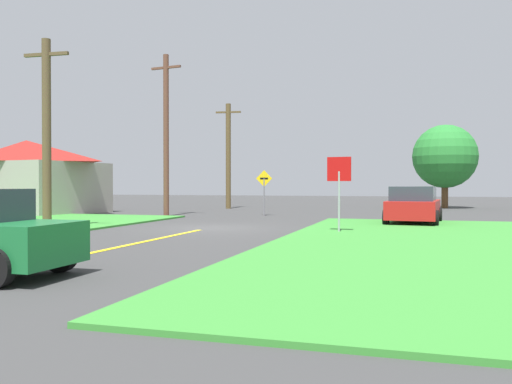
{
  "coord_description": "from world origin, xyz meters",
  "views": [
    {
      "loc": [
        7.66,
        -19.31,
        1.7
      ],
      "look_at": [
        0.92,
        3.28,
        1.37
      ],
      "focal_mm": 37.18,
      "sensor_mm": 36.0,
      "label": 1
    }
  ],
  "objects_px": {
    "utility_pole_near": "(47,132)",
    "direction_sign": "(264,187)",
    "utility_pole_mid": "(166,133)",
    "barn": "(26,177)",
    "utility_pole_far": "(228,155)",
    "stop_sign": "(339,179)",
    "car_on_crossroad": "(414,205)",
    "oak_tree_left": "(445,157)"
  },
  "relations": [
    {
      "from": "utility_pole_far",
      "to": "direction_sign",
      "type": "xyz_separation_m",
      "value": [
        4.8,
        -7.68,
        -2.25
      ]
    },
    {
      "from": "utility_pole_far",
      "to": "barn",
      "type": "height_order",
      "value": "utility_pole_far"
    },
    {
      "from": "utility_pole_near",
      "to": "barn",
      "type": "distance_m",
      "value": 13.79
    },
    {
      "from": "direction_sign",
      "to": "oak_tree_left",
      "type": "xyz_separation_m",
      "value": [
        9.96,
        12.71,
        2.18
      ]
    },
    {
      "from": "utility_pole_near",
      "to": "utility_pole_mid",
      "type": "distance_m",
      "value": 9.53
    },
    {
      "from": "stop_sign",
      "to": "utility_pole_far",
      "type": "xyz_separation_m",
      "value": [
        -10.15,
        17.14,
        1.9
      ]
    },
    {
      "from": "car_on_crossroad",
      "to": "utility_pole_near",
      "type": "distance_m",
      "value": 15.05
    },
    {
      "from": "car_on_crossroad",
      "to": "direction_sign",
      "type": "xyz_separation_m",
      "value": [
        -7.81,
        4.12,
        0.74
      ]
    },
    {
      "from": "utility_pole_mid",
      "to": "direction_sign",
      "type": "xyz_separation_m",
      "value": [
        4.97,
        1.81,
        -2.92
      ]
    },
    {
      "from": "utility_pole_mid",
      "to": "utility_pole_far",
      "type": "height_order",
      "value": "utility_pole_mid"
    },
    {
      "from": "car_on_crossroad",
      "to": "utility_pole_mid",
      "type": "relative_size",
      "value": 0.48
    },
    {
      "from": "utility_pole_near",
      "to": "utility_pole_far",
      "type": "distance_m",
      "value": 18.99
    },
    {
      "from": "stop_sign",
      "to": "car_on_crossroad",
      "type": "height_order",
      "value": "stop_sign"
    },
    {
      "from": "direction_sign",
      "to": "utility_pole_far",
      "type": "bearing_deg",
      "value": 122.01
    },
    {
      "from": "utility_pole_far",
      "to": "direction_sign",
      "type": "bearing_deg",
      "value": -57.99
    },
    {
      "from": "utility_pole_mid",
      "to": "barn",
      "type": "relative_size",
      "value": 0.97
    },
    {
      "from": "utility_pole_near",
      "to": "direction_sign",
      "type": "height_order",
      "value": "utility_pole_near"
    },
    {
      "from": "utility_pole_mid",
      "to": "car_on_crossroad",
      "type": "bearing_deg",
      "value": -10.23
    },
    {
      "from": "utility_pole_mid",
      "to": "oak_tree_left",
      "type": "height_order",
      "value": "utility_pole_mid"
    },
    {
      "from": "utility_pole_far",
      "to": "stop_sign",
      "type": "bearing_deg",
      "value": -59.37
    },
    {
      "from": "oak_tree_left",
      "to": "barn",
      "type": "bearing_deg",
      "value": -150.2
    },
    {
      "from": "stop_sign",
      "to": "direction_sign",
      "type": "distance_m",
      "value": 10.87
    },
    {
      "from": "utility_pole_far",
      "to": "direction_sign",
      "type": "height_order",
      "value": "utility_pole_far"
    },
    {
      "from": "oak_tree_left",
      "to": "barn",
      "type": "xyz_separation_m",
      "value": [
        -24.41,
        -13.98,
        -1.55
      ]
    },
    {
      "from": "utility_pole_mid",
      "to": "direction_sign",
      "type": "relative_size",
      "value": 3.49
    },
    {
      "from": "barn",
      "to": "utility_pole_mid",
      "type": "bearing_deg",
      "value": -3.27
    },
    {
      "from": "utility_pole_mid",
      "to": "direction_sign",
      "type": "height_order",
      "value": "utility_pole_mid"
    },
    {
      "from": "stop_sign",
      "to": "utility_pole_near",
      "type": "height_order",
      "value": "utility_pole_near"
    },
    {
      "from": "utility_pole_near",
      "to": "car_on_crossroad",
      "type": "bearing_deg",
      "value": 29.11
    },
    {
      "from": "stop_sign",
      "to": "barn",
      "type": "distance_m",
      "value": 21.42
    },
    {
      "from": "barn",
      "to": "utility_pole_far",
      "type": "bearing_deg",
      "value": 42.88
    },
    {
      "from": "car_on_crossroad",
      "to": "oak_tree_left",
      "type": "bearing_deg",
      "value": -2.05
    },
    {
      "from": "direction_sign",
      "to": "oak_tree_left",
      "type": "relative_size",
      "value": 0.41
    },
    {
      "from": "stop_sign",
      "to": "oak_tree_left",
      "type": "bearing_deg",
      "value": -96.26
    },
    {
      "from": "utility_pole_near",
      "to": "direction_sign",
      "type": "xyz_separation_m",
      "value": [
        5.11,
        11.31,
        -2.07
      ]
    },
    {
      "from": "stop_sign",
      "to": "direction_sign",
      "type": "relative_size",
      "value": 1.07
    },
    {
      "from": "stop_sign",
      "to": "car_on_crossroad",
      "type": "xyz_separation_m",
      "value": [
        2.46,
        5.34,
        -1.09
      ]
    },
    {
      "from": "car_on_crossroad",
      "to": "direction_sign",
      "type": "bearing_deg",
      "value": 67.43
    },
    {
      "from": "stop_sign",
      "to": "utility_pole_near",
      "type": "bearing_deg",
      "value": 15.55
    },
    {
      "from": "utility_pole_far",
      "to": "oak_tree_left",
      "type": "bearing_deg",
      "value": 18.81
    },
    {
      "from": "stop_sign",
      "to": "direction_sign",
      "type": "height_order",
      "value": "stop_sign"
    },
    {
      "from": "utility_pole_near",
      "to": "oak_tree_left",
      "type": "bearing_deg",
      "value": 57.9
    }
  ]
}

